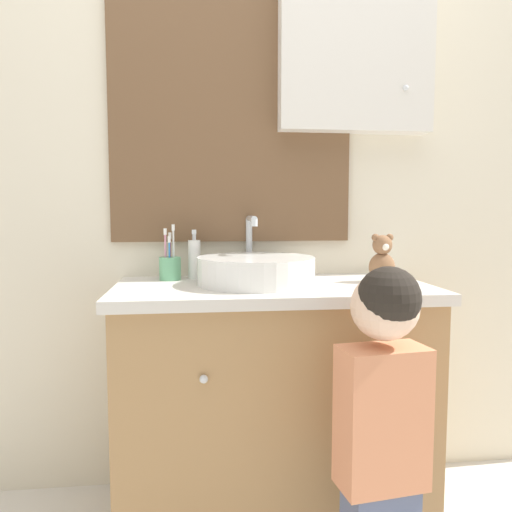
{
  "coord_description": "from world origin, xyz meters",
  "views": [
    {
      "loc": [
        -0.25,
        -1.27,
        1.04
      ],
      "look_at": [
        -0.06,
        0.29,
        0.9
      ],
      "focal_mm": 35.0,
      "sensor_mm": 36.0,
      "label": 1
    }
  ],
  "objects": [
    {
      "name": "child_figure",
      "position": [
        0.21,
        -0.1,
        0.54
      ],
      "size": [
        0.23,
        0.46,
        0.91
      ],
      "color": "slate",
      "rests_on": "ground_plane"
    },
    {
      "name": "toothbrush_holder",
      "position": [
        -0.34,
        0.5,
        0.84
      ],
      "size": [
        0.08,
        0.08,
        0.2
      ],
      "color": "#66B27F",
      "rests_on": "vanity_counter"
    },
    {
      "name": "soap_dispenser",
      "position": [
        -0.26,
        0.52,
        0.87
      ],
      "size": [
        0.04,
        0.04,
        0.18
      ],
      "color": "white",
      "rests_on": "vanity_counter"
    },
    {
      "name": "vanity_counter",
      "position": [
        0.0,
        0.34,
        0.4
      ],
      "size": [
        1.03,
        0.52,
        0.8
      ],
      "color": "#A37A4C",
      "rests_on": "ground_plane"
    },
    {
      "name": "wall_back",
      "position": [
        0.02,
        0.62,
        1.28
      ],
      "size": [
        3.2,
        0.18,
        2.5
      ],
      "color": "beige",
      "rests_on": "ground_plane"
    },
    {
      "name": "teddy_bear",
      "position": [
        0.38,
        0.37,
        0.88
      ],
      "size": [
        0.09,
        0.08,
        0.16
      ],
      "color": "brown",
      "rests_on": "vanity_counter"
    },
    {
      "name": "sink_basin",
      "position": [
        -0.05,
        0.36,
        0.85
      ],
      "size": [
        0.39,
        0.44,
        0.23
      ],
      "color": "white",
      "rests_on": "vanity_counter"
    }
  ]
}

